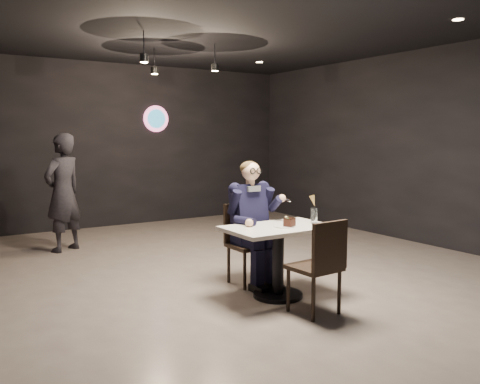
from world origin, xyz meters
TOP-DOWN VIEW (x-y plane):
  - floor at (0.00, 0.00)m, footprint 9.00×9.00m
  - wall_sign at (0.80, 4.47)m, footprint 0.50×0.06m
  - pendant_lights at (0.00, 2.00)m, footprint 1.40×1.20m
  - main_table at (0.02, -0.54)m, footprint 1.10×0.70m
  - chair_far at (0.02, 0.01)m, footprint 0.42×0.46m
  - chair_near at (0.02, -1.11)m, footprint 0.45×0.49m
  - seated_man at (0.02, 0.01)m, footprint 0.60×0.80m
  - dessert_plate at (0.04, -0.61)m, footprint 0.21×0.21m
  - cake_slice at (0.09, -0.65)m, footprint 0.13×0.12m
  - mint_leaf at (0.06, -0.65)m, footprint 0.06×0.04m
  - sundae_glass at (0.46, -0.59)m, footprint 0.07×0.07m
  - wafer_cone at (0.43, -0.61)m, footprint 0.07×0.07m
  - passerby at (-1.35, 2.84)m, footprint 0.75×0.67m

SIDE VIEW (x-z plane):
  - floor at x=0.00m, z-range 0.00..0.00m
  - main_table at x=0.02m, z-range 0.00..0.75m
  - chair_far at x=0.02m, z-range 0.00..0.92m
  - chair_near at x=0.02m, z-range 0.00..0.92m
  - seated_man at x=0.02m, z-range 0.00..1.44m
  - dessert_plate at x=0.04m, z-range 0.75..0.76m
  - cake_slice at x=0.09m, z-range 0.76..0.84m
  - sundae_glass at x=0.46m, z-range 0.75..0.91m
  - mint_leaf at x=0.06m, z-range 0.84..0.85m
  - passerby at x=-1.35m, z-range 0.00..1.72m
  - wafer_cone at x=0.43m, z-range 0.93..1.05m
  - wall_sign at x=0.80m, z-range 1.75..2.25m
  - pendant_lights at x=0.00m, z-range 2.70..3.06m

